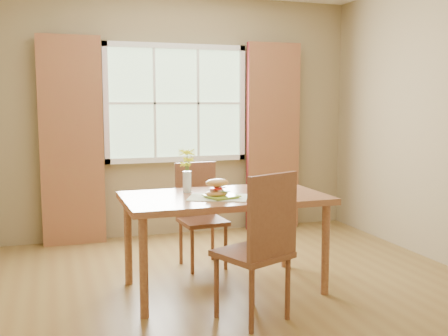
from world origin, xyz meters
name	(u,v)px	position (x,y,z in m)	size (l,w,h in m)	color
room	(231,123)	(0.00, 0.00, 1.35)	(4.24, 3.84, 2.74)	brown
window	(176,103)	(0.00, 1.87, 1.50)	(1.62, 0.06, 1.32)	#9ABD8F
curtain_left	(72,142)	(-1.15, 1.78, 1.10)	(0.65, 0.08, 2.20)	maroon
curtain_right	(273,137)	(1.15, 1.78, 1.10)	(0.65, 0.08, 2.20)	maroon
dining_table	(224,205)	(-0.06, -0.02, 0.70)	(1.60, 0.90, 0.78)	#936038
chair_near	(262,241)	(-0.03, -0.73, 0.57)	(0.57, 0.57, 1.05)	brown
chair_far	(200,209)	(-0.07, 0.68, 0.52)	(0.43, 0.43, 0.95)	brown
placemat	(218,197)	(-0.15, -0.13, 0.78)	(0.45, 0.33, 0.01)	beige
plate	(221,197)	(-0.13, -0.16, 0.79)	(0.22, 0.22, 0.01)	#8AB42D
croissant_sandwich	(217,188)	(-0.17, -0.17, 0.86)	(0.19, 0.13, 0.14)	#CF8F46
water_glass	(257,187)	(0.18, -0.13, 0.84)	(0.09, 0.09, 0.13)	silver
flower_vase	(187,166)	(-0.31, 0.18, 0.99)	(0.15, 0.15, 0.36)	silver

